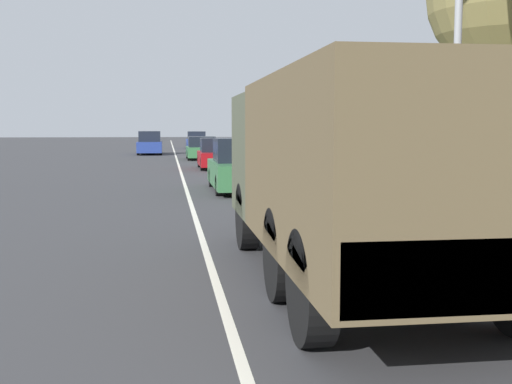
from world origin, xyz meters
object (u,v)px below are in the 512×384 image
object	(u,v)px
military_truck	(353,166)
car_fourth_ahead	(150,144)
car_nearest_ahead	(241,167)
car_farthest_ahead	(196,141)
car_second_ahead	(216,155)
car_third_ahead	(202,149)

from	to	relation	value
military_truck	car_fourth_ahead	distance (m)	40.62
car_nearest_ahead	car_farthest_ahead	size ratio (longest dim) A/B	1.19
car_fourth_ahead	car_second_ahead	bearing A→B (deg)	-77.76
car_fourth_ahead	car_farthest_ahead	xyz separation A→B (m)	(4.05, 12.27, -0.05)
car_second_ahead	car_fourth_ahead	distance (m)	17.32
car_fourth_ahead	car_farthest_ahead	size ratio (longest dim) A/B	1.14
car_second_ahead	military_truck	bearing A→B (deg)	-90.01
military_truck	car_fourth_ahead	xyz separation A→B (m)	(-3.67, 40.44, -0.81)
car_fourth_ahead	car_farthest_ahead	bearing A→B (deg)	71.74
car_nearest_ahead	car_fourth_ahead	size ratio (longest dim) A/B	1.04
car_third_ahead	car_fourth_ahead	xyz separation A→B (m)	(-3.45, 7.81, 0.11)
military_truck	car_farthest_ahead	distance (m)	52.72
car_third_ahead	car_second_ahead	bearing A→B (deg)	-88.63
car_farthest_ahead	military_truck	bearing A→B (deg)	-90.41
car_nearest_ahead	car_second_ahead	size ratio (longest dim) A/B	1.20
car_nearest_ahead	car_farthest_ahead	xyz separation A→B (m)	(0.39, 40.10, -0.04)
car_second_ahead	car_third_ahead	bearing A→B (deg)	91.37
military_truck	car_third_ahead	distance (m)	32.65
car_nearest_ahead	car_farthest_ahead	bearing A→B (deg)	89.44
car_nearest_ahead	car_third_ahead	world-z (taller)	car_nearest_ahead
car_third_ahead	car_farthest_ahead	size ratio (longest dim) A/B	1.02
military_truck	car_fourth_ahead	world-z (taller)	military_truck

